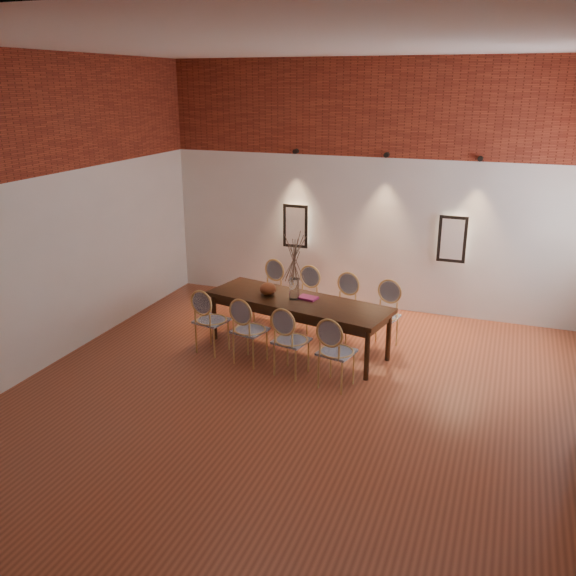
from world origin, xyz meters
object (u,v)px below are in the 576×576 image
(chair_far_c, at_px, (342,308))
(chair_far_d, at_px, (383,317))
(book, at_px, (308,298))
(chair_far_a, at_px, (268,293))
(bowl, at_px, (268,289))
(chair_near_d, at_px, (337,352))
(chair_near_b, at_px, (250,330))
(dining_table, at_px, (298,325))
(chair_near_c, at_px, (291,340))
(chair_far_b, at_px, (303,300))
(vase, at_px, (294,289))
(chair_near_a, at_px, (212,320))

(chair_far_c, height_order, chair_far_d, same)
(book, bearing_deg, chair_far_a, 139.44)
(bowl, bearing_deg, chair_near_d, -35.83)
(chair_near_b, bearing_deg, chair_far_c, 64.95)
(chair_far_d, bearing_deg, bowl, 27.35)
(dining_table, distance_m, chair_far_c, 0.78)
(chair_near_c, height_order, chair_far_b, same)
(chair_near_d, relative_size, chair_far_d, 1.00)
(chair_near_c, xyz_separation_m, bowl, (-0.65, 0.80, 0.37))
(chair_far_a, xyz_separation_m, book, (0.94, -0.80, 0.30))
(chair_near_b, relative_size, book, 3.62)
(vase, relative_size, bowl, 1.25)
(chair_near_d, height_order, chair_far_a, same)
(chair_far_a, distance_m, book, 1.27)
(chair_far_c, xyz_separation_m, chair_far_d, (0.64, -0.13, 0.00))
(chair_near_a, bearing_deg, chair_far_a, 90.00)
(chair_near_a, xyz_separation_m, chair_far_a, (0.28, 1.37, 0.00))
(chair_near_d, relative_size, chair_far_a, 1.00)
(chair_near_a, height_order, vase, vase)
(chair_near_b, distance_m, book, 0.96)
(chair_far_a, bearing_deg, bowl, 124.37)
(chair_near_d, bearing_deg, chair_near_c, -180.00)
(book, bearing_deg, bowl, -176.11)
(chair_far_a, distance_m, chair_far_c, 1.31)
(chair_far_b, bearing_deg, chair_far_a, -0.00)
(vase, bearing_deg, chair_near_c, -72.58)
(chair_far_b, bearing_deg, bowl, 79.32)
(chair_near_a, bearing_deg, chair_near_d, 0.00)
(chair_near_d, height_order, chair_far_d, same)
(chair_near_c, height_order, book, chair_near_c)
(chair_far_c, distance_m, chair_far_d, 0.66)
(chair_far_a, xyz_separation_m, chair_far_b, (0.64, -0.13, 0.00))
(chair_near_a, xyz_separation_m, chair_near_c, (1.28, -0.27, 0.00))
(chair_far_a, relative_size, chair_far_b, 1.00)
(chair_far_c, distance_m, book, 0.70)
(chair_far_a, bearing_deg, dining_table, 144.50)
(chair_far_a, relative_size, book, 3.62)
(chair_near_c, relative_size, chair_far_c, 1.00)
(chair_far_c, bearing_deg, chair_near_c, 90.00)
(chair_far_a, height_order, book, chair_far_a)
(bowl, bearing_deg, chair_far_a, 112.68)
(chair_near_b, relative_size, bowl, 3.92)
(bowl, xyz_separation_m, book, (0.58, 0.04, -0.07))
(vase, bearing_deg, dining_table, -11.68)
(chair_far_d, bearing_deg, chair_far_c, 0.00)
(chair_near_b, xyz_separation_m, bowl, (-0.01, 0.67, 0.37))
(chair_near_c, distance_m, chair_far_a, 1.92)
(dining_table, distance_m, vase, 0.53)
(bowl, bearing_deg, vase, -4.68)
(dining_table, height_order, chair_far_a, chair_far_a)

